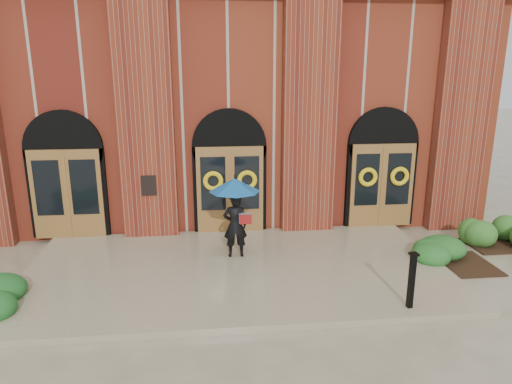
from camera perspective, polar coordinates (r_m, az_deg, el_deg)
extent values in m
plane|color=tan|center=(11.00, -2.38, -10.39)|extent=(90.00, 90.00, 0.00)
cube|color=gray|center=(11.11, -2.44, -9.71)|extent=(10.00, 5.30, 0.15)
cube|color=maroon|center=(18.87, -4.37, 11.26)|extent=(16.00, 12.00, 7.00)
cube|color=black|center=(12.87, -13.27, 0.81)|extent=(0.40, 0.05, 0.55)
cube|color=maroon|center=(12.81, -13.63, 9.14)|extent=(1.50, 0.45, 7.00)
cube|color=maroon|center=(13.03, 6.67, 9.54)|extent=(1.50, 0.45, 7.00)
cube|color=maroon|center=(14.69, 24.28, 8.95)|extent=(1.50, 0.45, 7.00)
cube|color=brown|center=(13.62, -22.51, -0.26)|extent=(1.90, 0.10, 2.50)
cylinder|color=black|center=(13.51, -22.88, 5.02)|extent=(2.10, 0.22, 2.10)
cube|color=brown|center=(13.07, -3.25, 0.28)|extent=(1.90, 0.10, 2.50)
cylinder|color=black|center=(12.95, -3.37, 5.80)|extent=(2.10, 0.22, 2.10)
cube|color=brown|center=(14.03, 15.43, 0.78)|extent=(1.90, 0.10, 2.50)
cylinder|color=black|center=(13.92, 15.57, 5.91)|extent=(2.10, 0.22, 2.10)
torus|color=yellow|center=(12.87, -5.38, 1.38)|extent=(0.57, 0.13, 0.57)
torus|color=yellow|center=(12.92, -1.12, 1.49)|extent=(0.57, 0.13, 0.57)
torus|color=yellow|center=(13.68, 13.82, 1.82)|extent=(0.57, 0.13, 0.57)
torus|color=yellow|center=(14.04, 17.51, 1.89)|extent=(0.57, 0.13, 0.57)
imported|color=black|center=(11.41, -2.62, -4.18)|extent=(0.60, 0.40, 1.64)
cone|color=#12538F|center=(11.12, -2.68, 0.90)|extent=(1.28, 1.28, 0.33)
cylinder|color=black|center=(11.19, -2.38, -1.34)|extent=(0.02, 0.02, 0.55)
cube|color=#979A9C|center=(11.24, -1.36, -3.31)|extent=(0.31, 0.16, 0.24)
cube|color=maroon|center=(11.15, -1.33, -3.45)|extent=(0.31, 0.03, 0.24)
cube|color=black|center=(9.60, 18.86, -10.55)|extent=(0.11, 0.11, 1.11)
cube|color=black|center=(9.37, 19.15, -7.35)|extent=(0.18, 0.18, 0.04)
ellipsoid|color=#21581F|center=(12.49, 24.03, -7.22)|extent=(1.52, 1.30, 0.54)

